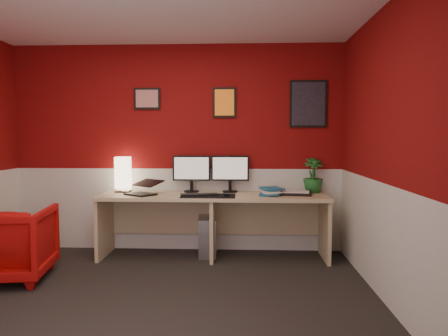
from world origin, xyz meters
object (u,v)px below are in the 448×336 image
at_px(monitor_right, 230,168).
at_px(potted_plant, 313,175).
at_px(zen_tray, 296,193).
at_px(pc_tower, 207,236).
at_px(desk, 213,226).
at_px(shoji_lamp, 123,175).
at_px(laptop, 140,185).
at_px(monitor_left, 191,168).
at_px(armchair, 9,243).

xyz_separation_m(monitor_right, potted_plant, (0.98, -0.01, -0.08)).
xyz_separation_m(zen_tray, pc_tower, (-1.02, 0.08, -0.52)).
bearing_deg(zen_tray, desk, -178.44).
distance_m(shoji_lamp, pc_tower, 1.24).
xyz_separation_m(desk, laptop, (-0.82, -0.07, 0.47)).
bearing_deg(monitor_left, zen_tray, -8.85).
relative_size(shoji_lamp, potted_plant, 0.97).
height_order(laptop, potted_plant, potted_plant).
height_order(shoji_lamp, monitor_right, monitor_right).
xyz_separation_m(shoji_lamp, potted_plant, (2.26, 0.04, 0.01)).
bearing_deg(monitor_left, potted_plant, 0.21).
bearing_deg(shoji_lamp, monitor_right, 2.20).
height_order(monitor_left, potted_plant, monitor_left).
height_order(monitor_left, zen_tray, monitor_left).
distance_m(zen_tray, potted_plant, 0.35).
relative_size(laptop, pc_tower, 0.73).
distance_m(laptop, monitor_right, 1.07).
height_order(pc_tower, armchair, armchair).
height_order(shoji_lamp, potted_plant, potted_plant).
height_order(zen_tray, pc_tower, zen_tray).
xyz_separation_m(shoji_lamp, pc_tower, (1.01, -0.07, -0.70)).
xyz_separation_m(shoji_lamp, armchair, (-0.84, -1.03, -0.57)).
bearing_deg(desk, shoji_lamp, 170.68).
xyz_separation_m(zen_tray, potted_plant, (0.23, 0.19, 0.19)).
height_order(desk, armchair, desk).
xyz_separation_m(monitor_left, pc_tower, (0.19, -0.11, -0.80)).
bearing_deg(monitor_left, armchair, -147.13).
bearing_deg(laptop, pc_tower, 51.55).
bearing_deg(zen_tray, armchair, -162.95).
bearing_deg(desk, pc_tower, 127.23).
xyz_separation_m(desk, pc_tower, (-0.08, 0.11, -0.14)).
distance_m(monitor_right, pc_tower, 0.85).
height_order(laptop, zen_tray, laptop).
bearing_deg(monitor_left, monitor_right, 1.70).
bearing_deg(armchair, potted_plant, -170.14).
height_order(desk, zen_tray, zen_tray).
relative_size(laptop, monitor_right, 0.57).
relative_size(monitor_left, potted_plant, 1.40).
height_order(shoji_lamp, zen_tray, shoji_lamp).
xyz_separation_m(desk, monitor_left, (-0.28, 0.21, 0.66)).
xyz_separation_m(monitor_left, potted_plant, (1.44, 0.01, -0.08)).
height_order(desk, laptop, laptop).
xyz_separation_m(shoji_lamp, monitor_right, (1.28, 0.05, 0.09)).
distance_m(monitor_left, monitor_right, 0.46).
bearing_deg(shoji_lamp, zen_tray, -4.33).
distance_m(desk, monitor_left, 0.74).
distance_m(monitor_left, pc_tower, 0.83).
bearing_deg(monitor_left, shoji_lamp, -177.52).
bearing_deg(pc_tower, potted_plant, -0.29).
height_order(monitor_right, potted_plant, monitor_right).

